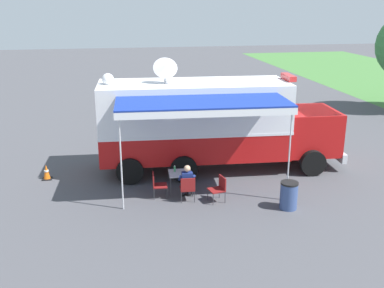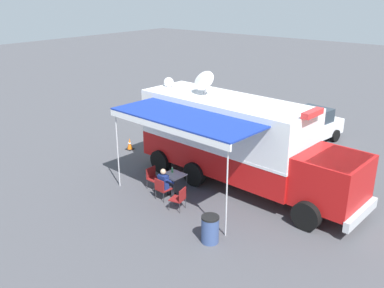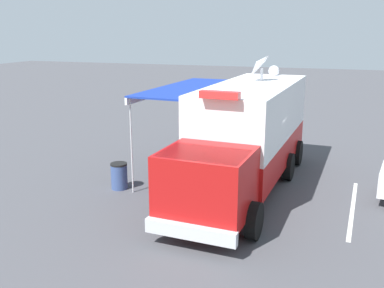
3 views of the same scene
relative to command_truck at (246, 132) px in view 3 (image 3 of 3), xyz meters
name	(u,v)px [view 3 (image 3 of 3)]	position (x,y,z in m)	size (l,w,h in m)	color
ground_plane	(251,180)	(-0.07, -0.74, -1.94)	(100.00, 100.00, 0.00)	#47474C
lot_stripe	(353,208)	(-3.57, 0.80, -1.94)	(0.12, 4.80, 0.01)	silver
command_truck	(246,132)	(0.00, 0.00, 0.00)	(5.17, 9.61, 4.53)	#B71414
folding_table	(201,151)	(2.11, -1.62, -1.27)	(0.84, 0.84, 0.73)	silver
water_bottle	(206,146)	(1.97, -1.80, -1.11)	(0.07, 0.07, 0.22)	#3F9959
folding_chair_at_table	(181,154)	(2.91, -1.50, -1.43)	(0.51, 0.51, 0.87)	maroon
folding_chair_beside_table	(201,149)	(2.39, -2.47, -1.43)	(0.51, 0.51, 0.87)	maroon
folding_chair_spare_by_truck	(168,160)	(3.08, -0.47, -1.43)	(0.57, 0.57, 0.87)	maroon
seated_responder	(186,151)	(2.72, -1.49, -1.29)	(0.68, 0.57, 1.25)	navy
trash_bin	(119,176)	(4.03, 1.62, -1.49)	(0.57, 0.57, 0.91)	#384C7F
traffic_cone	(273,137)	(0.01, -6.41, -1.66)	(0.36, 0.36, 0.58)	black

